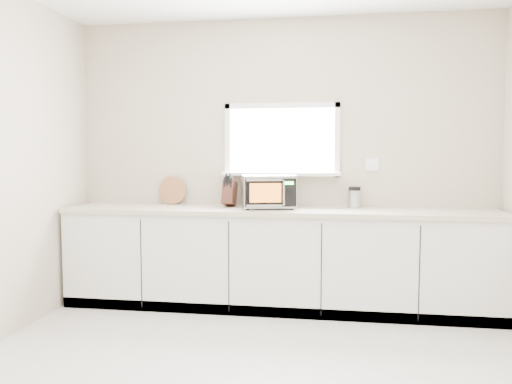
# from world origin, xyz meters

# --- Properties ---
(back_wall) EXTENTS (4.00, 0.17, 2.70)m
(back_wall) POSITION_xyz_m (0.00, 2.00, 1.36)
(back_wall) COLOR #B0A38C
(back_wall) RESTS_ON ground
(cabinets) EXTENTS (3.92, 0.60, 0.88)m
(cabinets) POSITION_xyz_m (0.00, 1.70, 0.44)
(cabinets) COLOR silver
(cabinets) RESTS_ON ground
(countertop) EXTENTS (3.92, 0.64, 0.04)m
(countertop) POSITION_xyz_m (0.00, 1.69, 0.90)
(countertop) COLOR beige
(countertop) RESTS_ON cabinets
(microwave) EXTENTS (0.55, 0.48, 0.30)m
(microwave) POSITION_xyz_m (-0.10, 1.73, 1.08)
(microwave) COLOR black
(microwave) RESTS_ON countertop
(knife_block) EXTENTS (0.12, 0.23, 0.32)m
(knife_block) POSITION_xyz_m (-0.47, 1.80, 1.06)
(knife_block) COLOR #422317
(knife_block) RESTS_ON countertop
(cutting_board) EXTENTS (0.28, 0.07, 0.28)m
(cutting_board) POSITION_xyz_m (-1.08, 1.94, 1.06)
(cutting_board) COLOR #8D5F36
(cutting_board) RESTS_ON countertop
(coffee_grinder) EXTENTS (0.14, 0.14, 0.20)m
(coffee_grinder) POSITION_xyz_m (0.69, 1.90, 1.02)
(coffee_grinder) COLOR #ACAEB3
(coffee_grinder) RESTS_ON countertop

